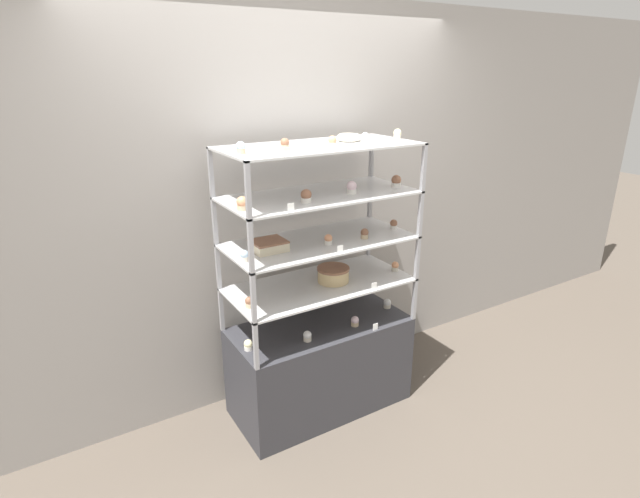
% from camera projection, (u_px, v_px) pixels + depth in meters
% --- Properties ---
extents(ground_plane, '(20.00, 20.00, 0.00)m').
position_uv_depth(ground_plane, '(320.00, 404.00, 3.43)').
color(ground_plane, brown).
extents(back_wall, '(8.00, 0.05, 2.60)m').
position_uv_depth(back_wall, '(288.00, 208.00, 3.32)').
color(back_wall, gray).
rests_on(back_wall, ground_plane).
extents(display_base, '(1.15, 0.54, 0.62)m').
position_uv_depth(display_base, '(320.00, 365.00, 3.33)').
color(display_base, '#333338').
rests_on(display_base, ground_plane).
extents(display_riser_lower, '(1.15, 0.54, 0.29)m').
position_uv_depth(display_riser_lower, '(320.00, 286.00, 3.13)').
color(display_riser_lower, '#99999E').
rests_on(display_riser_lower, display_base).
extents(display_riser_middle, '(1.15, 0.54, 0.29)m').
position_uv_depth(display_riser_middle, '(320.00, 243.00, 3.03)').
color(display_riser_middle, '#99999E').
rests_on(display_riser_middle, display_riser_lower).
extents(display_riser_upper, '(1.15, 0.54, 0.29)m').
position_uv_depth(display_riser_upper, '(320.00, 197.00, 2.94)').
color(display_riser_upper, '#99999E').
rests_on(display_riser_upper, display_riser_middle).
extents(display_riser_top, '(1.15, 0.54, 0.29)m').
position_uv_depth(display_riser_top, '(320.00, 148.00, 2.84)').
color(display_riser_top, '#99999E').
rests_on(display_riser_top, display_riser_upper).
extents(layer_cake_centerpiece, '(0.20, 0.20, 0.09)m').
position_uv_depth(layer_cake_centerpiece, '(333.00, 274.00, 3.14)').
color(layer_cake_centerpiece, '#DBBC84').
rests_on(layer_cake_centerpiece, display_riser_lower).
extents(sheet_cake_frosted, '(0.19, 0.17, 0.06)m').
position_uv_depth(sheet_cake_frosted, '(268.00, 245.00, 2.85)').
color(sheet_cake_frosted, beige).
rests_on(sheet_cake_frosted, display_riser_middle).
extents(cupcake_0, '(0.05, 0.05, 0.07)m').
position_uv_depth(cupcake_0, '(248.00, 345.00, 2.92)').
color(cupcake_0, white).
rests_on(cupcake_0, display_base).
extents(cupcake_1, '(0.05, 0.05, 0.07)m').
position_uv_depth(cupcake_1, '(307.00, 336.00, 3.01)').
color(cupcake_1, beige).
rests_on(cupcake_1, display_base).
extents(cupcake_2, '(0.05, 0.05, 0.07)m').
position_uv_depth(cupcake_2, '(355.00, 321.00, 3.19)').
color(cupcake_2, '#CCB28C').
rests_on(cupcake_2, display_base).
extents(cupcake_3, '(0.05, 0.05, 0.07)m').
position_uv_depth(cupcake_3, '(387.00, 303.00, 3.43)').
color(cupcake_3, beige).
rests_on(cupcake_3, display_base).
extents(price_tag_0, '(0.04, 0.00, 0.04)m').
position_uv_depth(price_tag_0, '(375.00, 327.00, 3.14)').
color(price_tag_0, white).
rests_on(price_tag_0, display_base).
extents(cupcake_4, '(0.05, 0.05, 0.06)m').
position_uv_depth(cupcake_4, '(249.00, 302.00, 2.80)').
color(cupcake_4, '#CCB28C').
rests_on(cupcake_4, display_riser_lower).
extents(cupcake_5, '(0.05, 0.05, 0.06)m').
position_uv_depth(cupcake_5, '(395.00, 266.00, 3.31)').
color(cupcake_5, beige).
rests_on(cupcake_5, display_riser_lower).
extents(price_tag_1, '(0.04, 0.00, 0.04)m').
position_uv_depth(price_tag_1, '(374.00, 286.00, 3.03)').
color(price_tag_1, white).
rests_on(price_tag_1, display_riser_lower).
extents(cupcake_6, '(0.05, 0.05, 0.06)m').
position_uv_depth(cupcake_6, '(244.00, 256.00, 2.68)').
color(cupcake_6, beige).
rests_on(cupcake_6, display_riser_middle).
extents(cupcake_7, '(0.05, 0.05, 0.06)m').
position_uv_depth(cupcake_7, '(328.00, 240.00, 2.94)').
color(cupcake_7, white).
rests_on(cupcake_7, display_riser_middle).
extents(cupcake_8, '(0.05, 0.05, 0.06)m').
position_uv_depth(cupcake_8, '(365.00, 234.00, 3.05)').
color(cupcake_8, '#CCB28C').
rests_on(cupcake_8, display_riser_middle).
extents(cupcake_9, '(0.05, 0.05, 0.06)m').
position_uv_depth(cupcake_9, '(394.00, 224.00, 3.23)').
color(cupcake_9, white).
rests_on(cupcake_9, display_riser_middle).
extents(price_tag_2, '(0.04, 0.00, 0.04)m').
position_uv_depth(price_tag_2, '(340.00, 249.00, 2.81)').
color(price_tag_2, white).
rests_on(price_tag_2, display_riser_middle).
extents(cupcake_10, '(0.06, 0.06, 0.07)m').
position_uv_depth(cupcake_10, '(242.00, 204.00, 2.58)').
color(cupcake_10, '#CCB28C').
rests_on(cupcake_10, display_riser_upper).
extents(cupcake_11, '(0.06, 0.06, 0.07)m').
position_uv_depth(cupcake_11, '(306.00, 196.00, 2.73)').
color(cupcake_11, white).
rests_on(cupcake_11, display_riser_upper).
extents(cupcake_12, '(0.06, 0.06, 0.07)m').
position_uv_depth(cupcake_12, '(352.00, 188.00, 2.93)').
color(cupcake_12, white).
rests_on(cupcake_12, display_riser_upper).
extents(cupcake_13, '(0.06, 0.06, 0.07)m').
position_uv_depth(cupcake_13, '(396.00, 181.00, 3.09)').
color(cupcake_13, white).
rests_on(cupcake_13, display_riser_upper).
extents(price_tag_3, '(0.04, 0.00, 0.04)m').
position_uv_depth(price_tag_3, '(291.00, 207.00, 2.56)').
color(price_tag_3, white).
rests_on(price_tag_3, display_riser_upper).
extents(cupcake_14, '(0.05, 0.05, 0.06)m').
position_uv_depth(cupcake_14, '(241.00, 148.00, 2.52)').
color(cupcake_14, '#CCB28C').
rests_on(cupcake_14, display_riser_top).
extents(cupcake_15, '(0.05, 0.05, 0.06)m').
position_uv_depth(cupcake_15, '(285.00, 144.00, 2.65)').
color(cupcake_15, '#CCB28C').
rests_on(cupcake_15, display_riser_top).
extents(cupcake_16, '(0.05, 0.05, 0.06)m').
position_uv_depth(cupcake_16, '(332.00, 142.00, 2.74)').
color(cupcake_16, beige).
rests_on(cupcake_16, display_riser_top).
extents(cupcake_17, '(0.05, 0.05, 0.06)m').
position_uv_depth(cupcake_17, '(365.00, 138.00, 2.87)').
color(cupcake_17, white).
rests_on(cupcake_17, display_riser_top).
extents(cupcake_18, '(0.05, 0.05, 0.06)m').
position_uv_depth(cupcake_18, '(397.00, 134.00, 3.05)').
color(cupcake_18, beige).
rests_on(cupcake_18, display_riser_top).
extents(price_tag_4, '(0.04, 0.00, 0.04)m').
position_uv_depth(price_tag_4, '(287.00, 152.00, 2.46)').
color(price_tag_4, white).
rests_on(price_tag_4, display_riser_top).
extents(donut_glazed, '(0.14, 0.14, 0.04)m').
position_uv_depth(donut_glazed, '(349.00, 137.00, 2.97)').
color(donut_glazed, '#EFE5CC').
rests_on(donut_glazed, display_riser_top).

